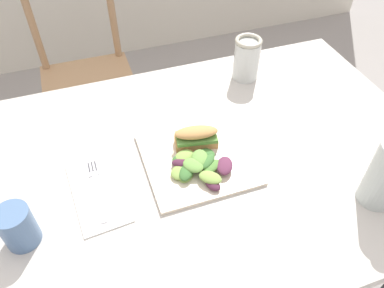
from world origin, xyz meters
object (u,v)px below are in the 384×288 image
(mason_jar_iced_tea, at_px, (246,60))
(plate_lunch, at_px, (197,159))
(cup_extra_side, at_px, (18,227))
(dining_table, at_px, (173,195))
(fork_on_napkin, at_px, (96,185))
(sandwich_half_front, at_px, (197,138))
(chair_wooden_far, at_px, (87,78))

(mason_jar_iced_tea, bearing_deg, plate_lunch, -132.34)
(plate_lunch, height_order, cup_extra_side, cup_extra_side)
(plate_lunch, xyz_separation_m, cup_extra_side, (-0.42, -0.09, 0.04))
(plate_lunch, bearing_deg, cup_extra_side, -167.46)
(dining_table, bearing_deg, fork_on_napkin, -178.59)
(fork_on_napkin, bearing_deg, sandwich_half_front, 8.91)
(chair_wooden_far, distance_m, mason_jar_iced_tea, 0.84)
(sandwich_half_front, bearing_deg, chair_wooden_far, 104.71)
(mason_jar_iced_tea, height_order, cup_extra_side, mason_jar_iced_tea)
(chair_wooden_far, bearing_deg, cup_extra_side, -102.02)
(chair_wooden_far, height_order, cup_extra_side, chair_wooden_far)
(chair_wooden_far, relative_size, mason_jar_iced_tea, 6.46)
(fork_on_napkin, height_order, cup_extra_side, cup_extra_side)
(sandwich_half_front, relative_size, mason_jar_iced_tea, 0.87)
(mason_jar_iced_tea, bearing_deg, sandwich_half_front, -135.25)
(mason_jar_iced_tea, bearing_deg, dining_table, -139.15)
(mason_jar_iced_tea, distance_m, cup_extra_side, 0.78)
(dining_table, bearing_deg, chair_wooden_far, 99.15)
(plate_lunch, relative_size, fork_on_napkin, 1.41)
(dining_table, bearing_deg, plate_lunch, -2.82)
(dining_table, height_order, plate_lunch, plate_lunch)
(dining_table, distance_m, mason_jar_iced_tea, 0.47)
(cup_extra_side, bearing_deg, fork_on_napkin, 29.14)
(cup_extra_side, bearing_deg, sandwich_half_front, 17.22)
(plate_lunch, distance_m, fork_on_napkin, 0.25)
(sandwich_half_front, bearing_deg, plate_lunch, -107.14)
(fork_on_napkin, bearing_deg, cup_extra_side, -150.86)
(cup_extra_side, bearing_deg, mason_jar_iced_tea, 29.31)
(chair_wooden_far, bearing_deg, dining_table, -80.85)
(sandwich_half_front, height_order, cup_extra_side, cup_extra_side)
(sandwich_half_front, distance_m, cup_extra_side, 0.45)
(fork_on_napkin, distance_m, cup_extra_side, 0.19)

